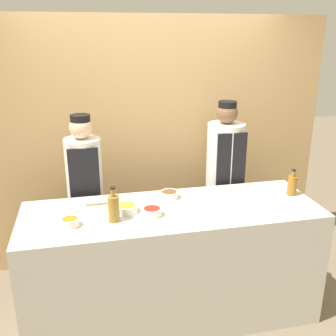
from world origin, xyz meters
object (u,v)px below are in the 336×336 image
(wooden_spoon, at_px, (106,203))
(chef_right, at_px, (224,181))
(sauce_bowl_red, at_px, (152,211))
(cutting_board, at_px, (237,201))
(sauce_bowl_orange, at_px, (70,222))
(sauce_bowl_brown, at_px, (169,194))
(bottle_vinegar, at_px, (114,208))
(chef_left, at_px, (86,195))
(sauce_bowl_yellow, at_px, (127,208))
(bottle_amber, at_px, (292,185))

(wooden_spoon, relative_size, chef_right, 0.15)
(sauce_bowl_red, height_order, cutting_board, sauce_bowl_red)
(sauce_bowl_orange, relative_size, sauce_bowl_brown, 0.83)
(bottle_vinegar, relative_size, wooden_spoon, 1.07)
(sauce_bowl_red, bearing_deg, sauce_bowl_orange, -175.37)
(cutting_board, height_order, chef_left, chef_left)
(sauce_bowl_yellow, bearing_deg, chef_left, 116.68)
(bottle_vinegar, bearing_deg, wooden_spoon, 97.14)
(chef_left, bearing_deg, bottle_amber, -18.23)
(sauce_bowl_orange, xyz_separation_m, bottle_vinegar, (0.31, 0.02, 0.07))
(sauce_bowl_red, xyz_separation_m, chef_right, (0.82, 0.68, -0.09))
(sauce_bowl_orange, distance_m, wooden_spoon, 0.42)
(sauce_bowl_yellow, height_order, bottle_amber, bottle_amber)
(bottle_amber, xyz_separation_m, chef_right, (-0.39, 0.55, -0.14))
(sauce_bowl_orange, xyz_separation_m, wooden_spoon, (0.27, 0.32, -0.02))
(sauce_bowl_yellow, height_order, sauce_bowl_orange, sauce_bowl_orange)
(cutting_board, distance_m, chef_left, 1.32)
(sauce_bowl_brown, bearing_deg, chef_right, 32.63)
(cutting_board, distance_m, wooden_spoon, 1.04)
(wooden_spoon, bearing_deg, bottle_amber, -5.36)
(bottle_amber, bearing_deg, sauce_bowl_yellow, -178.54)
(sauce_bowl_yellow, relative_size, bottle_vinegar, 0.63)
(sauce_bowl_red, height_order, sauce_bowl_orange, sauce_bowl_orange)
(sauce_bowl_brown, bearing_deg, bottle_amber, -8.74)
(cutting_board, bearing_deg, sauce_bowl_red, -172.95)
(cutting_board, xyz_separation_m, bottle_amber, (0.50, 0.05, 0.08))
(sauce_bowl_yellow, relative_size, chef_left, 0.10)
(sauce_bowl_yellow, bearing_deg, bottle_amber, 1.46)
(sauce_bowl_yellow, height_order, chef_right, chef_right)
(cutting_board, relative_size, chef_right, 0.22)
(bottle_vinegar, xyz_separation_m, chef_left, (-0.19, 0.72, -0.19))
(sauce_bowl_brown, distance_m, bottle_vinegar, 0.58)
(sauce_bowl_red, height_order, wooden_spoon, sauce_bowl_red)
(wooden_spoon, height_order, chef_right, chef_right)
(sauce_bowl_red, relative_size, wooden_spoon, 0.60)
(cutting_board, height_order, chef_right, chef_right)
(sauce_bowl_yellow, xyz_separation_m, chef_left, (-0.29, 0.59, -0.12))
(sauce_bowl_orange, height_order, cutting_board, sauce_bowl_orange)
(cutting_board, relative_size, wooden_spoon, 1.46)
(sauce_bowl_yellow, xyz_separation_m, wooden_spoon, (-0.14, 0.18, -0.02))
(sauce_bowl_yellow, relative_size, wooden_spoon, 0.67)
(sauce_bowl_red, distance_m, chef_right, 1.07)
(wooden_spoon, bearing_deg, sauce_bowl_orange, -129.74)
(chef_left, bearing_deg, sauce_bowl_orange, -99.06)
(cutting_board, bearing_deg, chef_right, 79.19)
(sauce_bowl_red, relative_size, bottle_amber, 0.66)
(cutting_board, height_order, bottle_amber, bottle_amber)
(cutting_board, height_order, bottle_vinegar, bottle_vinegar)
(bottle_amber, bearing_deg, cutting_board, -174.79)
(sauce_bowl_red, xyz_separation_m, bottle_amber, (1.20, 0.13, 0.06))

